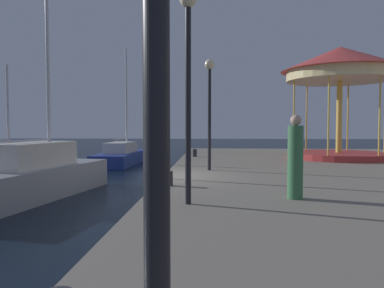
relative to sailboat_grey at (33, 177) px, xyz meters
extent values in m
plane|color=black|center=(4.34, 0.22, -0.72)|extent=(120.00, 120.00, 0.00)
cube|color=gray|center=(11.01, 0.22, -0.32)|extent=(13.33, 29.87, 0.80)
cube|color=gray|center=(-0.01, -0.03, -0.20)|extent=(3.10, 7.38, 1.04)
cube|color=beige|center=(0.02, 0.12, 0.73)|extent=(1.82, 3.33, 0.83)
cylinder|color=silver|center=(0.17, 0.91, 3.29)|extent=(0.12, 0.12, 5.93)
cylinder|color=silver|center=(-0.13, -0.68, 1.22)|extent=(0.68, 3.18, 0.08)
cube|color=maroon|center=(-4.54, 5.82, -0.29)|extent=(2.36, 6.16, 0.87)
cylinder|color=silver|center=(-4.48, 6.51, 2.49)|extent=(0.12, 0.12, 4.69)
cube|color=navy|center=(0.10, 11.70, -0.35)|extent=(2.24, 6.97, 0.75)
cube|color=beige|center=(0.10, 11.48, 0.35)|extent=(1.53, 3.08, 0.65)
cylinder|color=silver|center=(0.13, 12.96, 3.47)|extent=(0.12, 0.12, 6.88)
cylinder|color=silver|center=(0.10, 11.40, 0.93)|extent=(0.15, 3.12, 0.08)
cylinder|color=#B23333|center=(12.30, 7.07, 0.23)|extent=(4.99, 4.99, 0.30)
cylinder|color=gold|center=(12.30, 7.07, 2.16)|extent=(0.28, 0.28, 3.57)
cylinder|color=#F2E099|center=(12.30, 7.07, 4.20)|extent=(5.21, 5.21, 0.50)
cone|color=#C63D38|center=(12.30, 7.07, 5.05)|extent=(5.79, 5.79, 1.20)
cylinder|color=gold|center=(13.42, 9.02, 2.16)|extent=(0.08, 0.08, 3.57)
cylinder|color=gold|center=(11.18, 9.02, 2.16)|extent=(0.08, 0.08, 3.57)
cylinder|color=gold|center=(10.06, 7.07, 2.16)|extent=(0.08, 0.08, 3.57)
cylinder|color=gold|center=(11.18, 5.13, 2.16)|extent=(0.08, 0.08, 3.57)
cylinder|color=gold|center=(13.42, 5.13, 2.16)|extent=(0.08, 0.08, 3.57)
cylinder|color=black|center=(5.68, -10.24, 2.10)|extent=(0.12, 0.12, 4.05)
cylinder|color=black|center=(5.44, -4.26, 2.08)|extent=(0.12, 0.12, 4.02)
cylinder|color=black|center=(5.83, 1.71, 1.92)|extent=(0.12, 0.12, 3.69)
sphere|color=#F9E5B2|center=(5.83, 1.71, 3.94)|extent=(0.36, 0.36, 0.36)
cylinder|color=#2D2D33|center=(5.01, 7.75, 0.28)|extent=(0.24, 0.24, 0.40)
cylinder|color=#2D2D33|center=(4.75, -1.91, 0.28)|extent=(0.24, 0.24, 0.40)
cylinder|color=#387247|center=(7.78, -3.57, 0.89)|extent=(0.34, 0.34, 1.63)
sphere|color=tan|center=(7.78, -3.57, 1.83)|extent=(0.24, 0.24, 0.24)
camera|label=1|loc=(5.93, -11.86, 1.69)|focal=34.59mm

